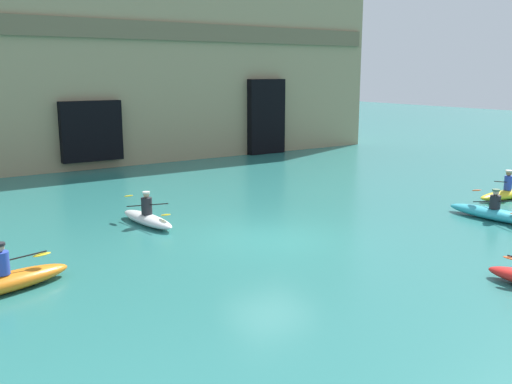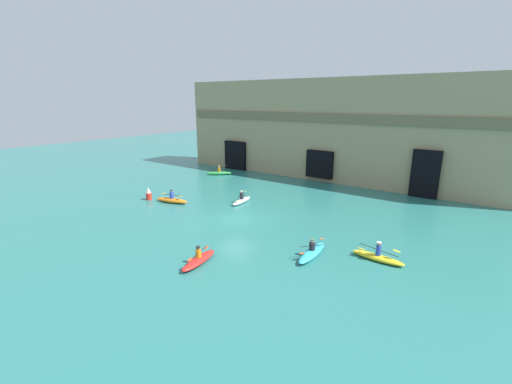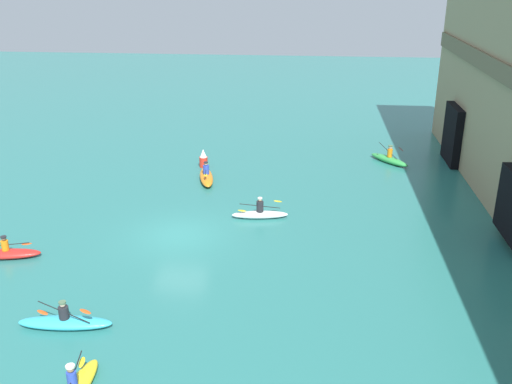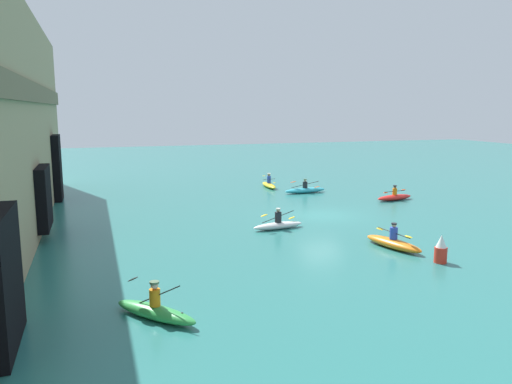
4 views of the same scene
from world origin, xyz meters
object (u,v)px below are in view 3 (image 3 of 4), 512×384
(kayak_red, at_px, (6,253))
(kayak_cyan, at_px, (65,322))
(kayak_white, at_px, (260,214))
(kayak_orange, at_px, (206,177))
(kayak_green, at_px, (389,159))
(marker_buoy, at_px, (203,159))

(kayak_red, height_order, kayak_cyan, kayak_cyan)
(kayak_white, distance_m, kayak_cyan, 11.81)
(kayak_orange, xyz_separation_m, kayak_cyan, (15.29, -2.32, -0.03))
(kayak_green, bearing_deg, kayak_white, -78.69)
(kayak_white, distance_m, kayak_orange, 6.33)
(marker_buoy, bearing_deg, kayak_green, 99.44)
(kayak_red, xyz_separation_m, kayak_cyan, (4.78, 4.71, 0.00))
(kayak_green, height_order, kayak_red, kayak_green)
(kayak_white, relative_size, kayak_red, 0.96)
(kayak_orange, bearing_deg, kayak_green, 97.55)
(kayak_green, relative_size, kayak_cyan, 0.82)
(kayak_green, bearing_deg, kayak_orange, -108.69)
(kayak_white, bearing_deg, kayak_red, 19.27)
(kayak_white, bearing_deg, kayak_cyan, 52.00)
(kayak_white, distance_m, kayak_green, 12.27)
(kayak_green, height_order, kayak_orange, kayak_green)
(kayak_green, xyz_separation_m, kayak_orange, (4.48, -11.33, 0.00))
(kayak_green, bearing_deg, kayak_red, -91.04)
(kayak_white, relative_size, kayak_cyan, 0.86)
(kayak_white, height_order, kayak_cyan, kayak_white)
(kayak_white, distance_m, marker_buoy, 8.78)
(marker_buoy, bearing_deg, kayak_orange, 14.21)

